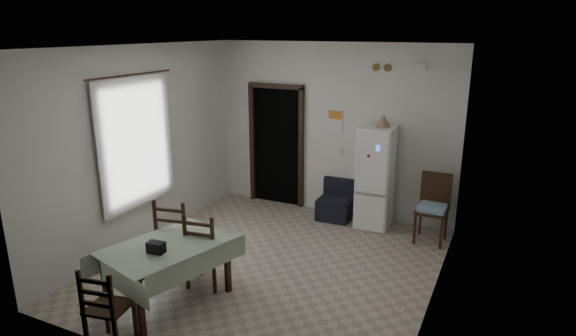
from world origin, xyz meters
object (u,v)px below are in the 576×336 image
(dining_table, at_px, (169,273))
(dining_chair_near_head, at_px, (109,306))
(fridge, at_px, (375,178))
(dining_chair_far_right, at_px, (206,248))
(corner_chair, at_px, (432,209))
(navy_seat, at_px, (335,200))
(dining_chair_far_left, at_px, (178,235))

(dining_table, distance_m, dining_chair_near_head, 0.93)
(fridge, xyz_separation_m, dining_chair_far_right, (-1.37, -2.72, -0.33))
(dining_table, bearing_deg, corner_chair, 66.33)
(navy_seat, height_order, corner_chair, corner_chair)
(navy_seat, bearing_deg, dining_chair_far_right, -105.30)
(fridge, height_order, navy_seat, fridge)
(corner_chair, xyz_separation_m, dining_table, (-2.49, -3.00, -0.16))
(corner_chair, xyz_separation_m, dining_chair_far_right, (-2.31, -2.49, -0.03))
(dining_chair_far_right, bearing_deg, navy_seat, -113.20)
(navy_seat, distance_m, dining_chair_far_right, 2.81)
(navy_seat, height_order, dining_table, dining_table)
(dining_chair_far_right, relative_size, dining_chair_near_head, 1.08)
(dining_table, relative_size, dining_chair_far_left, 1.30)
(corner_chair, relative_size, dining_chair_near_head, 1.14)
(dining_chair_far_left, relative_size, dining_chair_near_head, 1.17)
(navy_seat, distance_m, corner_chair, 1.63)
(corner_chair, distance_m, dining_chair_near_head, 4.65)
(navy_seat, distance_m, dining_chair_near_head, 4.25)
(dining_table, relative_size, dining_chair_far_right, 1.41)
(fridge, distance_m, corner_chair, 1.02)
(fridge, distance_m, dining_chair_far_right, 3.06)
(dining_chair_far_right, bearing_deg, dining_chair_near_head, 74.59)
(dining_chair_near_head, bearing_deg, fridge, -121.00)
(dining_chair_far_left, height_order, dining_chair_far_right, dining_chair_far_left)
(fridge, xyz_separation_m, dining_chair_near_head, (-1.54, -4.16, -0.37))
(fridge, height_order, dining_chair_far_left, fridge)
(fridge, relative_size, dining_chair_far_left, 1.54)
(fridge, xyz_separation_m, corner_chair, (0.94, -0.23, -0.30))
(navy_seat, bearing_deg, dining_table, -106.06)
(corner_chair, height_order, dining_chair_far_right, corner_chair)
(dining_table, xyz_separation_m, dining_chair_near_head, (0.01, -0.92, 0.10))
(dining_table, xyz_separation_m, dining_chair_far_left, (-0.31, 0.60, 0.17))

